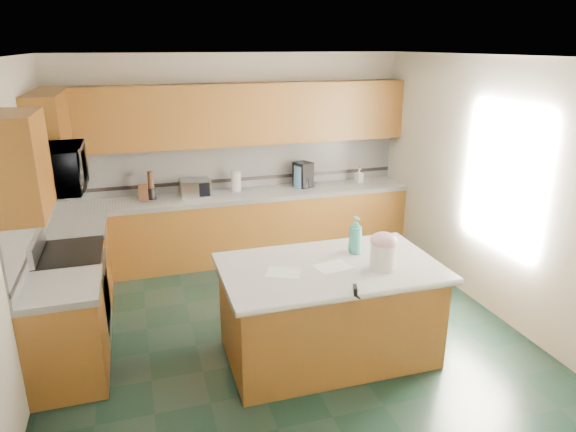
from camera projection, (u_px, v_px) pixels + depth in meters
name	position (u px, v px, depth m)	size (l,w,h in m)	color
floor	(284.00, 331.00, 5.28)	(4.60, 4.60, 0.00)	black
ceiling	(283.00, 56.00, 4.41)	(4.60, 4.60, 0.00)	white
wall_back	(235.00, 157.00, 6.95)	(4.60, 0.04, 2.70)	white
wall_front	(407.00, 330.00, 2.74)	(4.60, 0.04, 2.70)	white
wall_left	(13.00, 231.00, 4.20)	(0.04, 4.60, 2.70)	white
wall_right	(491.00, 187.00, 5.49)	(0.04, 4.60, 2.70)	white
back_base_cab	(242.00, 228.00, 6.95)	(4.60, 0.60, 0.86)	#562D0C
back_countertop	(241.00, 196.00, 6.81)	(4.60, 0.64, 0.06)	white
back_upper_cab	(236.00, 114.00, 6.59)	(4.60, 0.33, 0.78)	#562D0C
back_backsplash	(236.00, 165.00, 6.96)	(4.60, 0.02, 0.63)	silver
back_accent_band	(236.00, 179.00, 7.01)	(4.60, 0.01, 0.05)	black
left_base_cab_rear	(81.00, 266.00, 5.75)	(0.60, 0.82, 0.86)	#562D0C
left_counter_rear	(75.00, 228.00, 5.61)	(0.64, 0.82, 0.06)	white
left_base_cab_front	(67.00, 337.00, 4.37)	(0.60, 0.72, 0.86)	#562D0C
left_counter_front	(60.00, 289.00, 4.22)	(0.64, 0.72, 0.06)	white
left_backsplash	(30.00, 222.00, 4.75)	(0.02, 2.30, 0.63)	silver
left_accent_band	(34.00, 242.00, 4.81)	(0.01, 2.30, 0.05)	black
left_upper_cab_rear	(49.00, 131.00, 5.36)	(0.33, 1.09, 0.78)	#562D0C
left_upper_cab_front	(20.00, 165.00, 3.85)	(0.33, 0.72, 0.78)	#562D0C
range_body	(74.00, 297.00, 5.04)	(0.60, 0.76, 0.88)	#B7B7BC
range_oven_door	(106.00, 297.00, 5.13)	(0.02, 0.68, 0.55)	black
range_cooktop	(68.00, 254.00, 4.89)	(0.62, 0.78, 0.04)	black
range_handle	(105.00, 262.00, 5.02)	(0.02, 0.02, 0.66)	#B7B7BC
range_backguard	(36.00, 245.00, 4.78)	(0.06, 0.76, 0.18)	#B7B7BC
microwave	(55.00, 169.00, 4.62)	(0.73, 0.50, 0.41)	#B7B7BC
island_base	(328.00, 313.00, 4.76)	(1.85, 1.06, 0.86)	#562D0C
island_top	(330.00, 268.00, 4.61)	(1.95, 1.16, 0.06)	white
island_bullnose	(356.00, 297.00, 4.09)	(0.06, 0.06, 1.95)	white
treat_jar	(383.00, 257.00, 4.49)	(0.22, 0.22, 0.23)	silver
treat_jar_lid	(384.00, 241.00, 4.44)	(0.24, 0.24, 0.15)	#EEABBB
treat_jar_knob	(384.00, 235.00, 4.43)	(0.03, 0.03, 0.08)	tan
treat_jar_knob_end_l	(380.00, 236.00, 4.41)	(0.04, 0.04, 0.04)	tan
treat_jar_knob_end_r	(388.00, 235.00, 4.44)	(0.04, 0.04, 0.04)	tan
soap_bottle_island	(356.00, 235.00, 4.82)	(0.14, 0.14, 0.36)	teal
paper_sheet_a	(333.00, 267.00, 4.56)	(0.31, 0.23, 0.00)	white
paper_sheet_b	(283.00, 272.00, 4.44)	(0.29, 0.22, 0.00)	white
clamp_body	(355.00, 291.00, 4.09)	(0.03, 0.10, 0.09)	black
clamp_handle	(358.00, 297.00, 4.04)	(0.02, 0.02, 0.07)	black
knife_block	(144.00, 192.00, 6.47)	(0.11, 0.09, 0.21)	#472814
utensil_crock	(152.00, 193.00, 6.53)	(0.12, 0.12, 0.15)	black
utensil_bundle	(150.00, 180.00, 6.47)	(0.07, 0.07, 0.22)	#472814
toaster_oven	(195.00, 188.00, 6.64)	(0.38, 0.26, 0.22)	#B7B7BC
toaster_oven_door	(197.00, 190.00, 6.53)	(0.34, 0.01, 0.18)	black
paper_towel	(236.00, 182.00, 6.83)	(0.12, 0.12, 0.28)	white
paper_towel_base	(236.00, 191.00, 6.87)	(0.19, 0.19, 0.01)	#B7B7BC
water_jug	(300.00, 177.00, 7.04)	(0.18, 0.18, 0.30)	#548CC7
water_jug_neck	(300.00, 164.00, 6.98)	(0.09, 0.09, 0.04)	#548CC7
coffee_maker	(303.00, 175.00, 7.06)	(0.20, 0.22, 0.34)	black
coffee_carafe	(304.00, 183.00, 7.05)	(0.14, 0.14, 0.14)	black
soap_bottle_back	(359.00, 176.00, 7.29)	(0.09, 0.10, 0.21)	white
soap_back_cap	(359.00, 167.00, 7.25)	(0.02, 0.02, 0.03)	red
window_light_proxy	(503.00, 178.00, 5.25)	(0.02, 1.40, 1.10)	white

